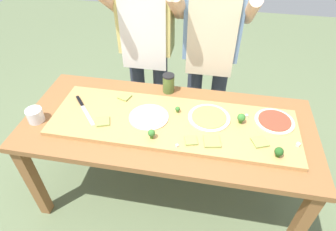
{
  "coord_description": "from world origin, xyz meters",
  "views": [
    {
      "loc": [
        0.24,
        -1.32,
        1.98
      ],
      "look_at": [
        0.01,
        -0.04,
        0.83
      ],
      "focal_mm": 30.4,
      "sensor_mm": 36.0,
      "label": 1
    }
  ],
  "objects_px": {
    "chefs_knife": "(83,106)",
    "broccoli_floret_front_right": "(279,152)",
    "broccoli_floret_center_right": "(241,118)",
    "cook_left": "(146,38)",
    "flour_cup": "(35,116)",
    "broccoli_floret_back_mid": "(151,133)",
    "pizza_slice_near_right": "(260,142)",
    "cheese_crumble_c": "(298,145)",
    "pizza_slice_far_left": "(212,141)",
    "pizza_whole_cheese_artichoke": "(149,117)",
    "pizza_slice_near_left": "(125,97)",
    "prep_table": "(168,132)",
    "pizza_slice_center": "(191,141)",
    "pizza_whole_tomato_red": "(274,121)",
    "cheese_crumble_b": "(177,146)",
    "cheese_crumble_a": "(246,116)",
    "pizza_slice_far_right": "(103,122)",
    "broccoli_floret_front_left": "(178,109)",
    "cook_right": "(211,44)",
    "pizza_whole_pesto_green": "(209,117)",
    "sauce_jar": "(168,83)"
  },
  "relations": [
    {
      "from": "cheese_crumble_a",
      "to": "cook_left",
      "type": "distance_m",
      "value": 0.95
    },
    {
      "from": "cook_right",
      "to": "cook_left",
      "type": "bearing_deg",
      "value": 180.0
    },
    {
      "from": "cheese_crumble_c",
      "to": "flour_cup",
      "type": "relative_size",
      "value": 0.19
    },
    {
      "from": "broccoli_floret_center_right",
      "to": "cook_left",
      "type": "height_order",
      "value": "cook_left"
    },
    {
      "from": "pizza_slice_center",
      "to": "pizza_whole_tomato_red",
      "type": "bearing_deg",
      "value": 27.86
    },
    {
      "from": "pizza_whole_pesto_green",
      "to": "cheese_crumble_b",
      "type": "xyz_separation_m",
      "value": [
        -0.16,
        -0.28,
        -0.0
      ]
    },
    {
      "from": "cook_left",
      "to": "cook_right",
      "type": "distance_m",
      "value": 0.49
    },
    {
      "from": "broccoli_floret_front_right",
      "to": "pizza_slice_center",
      "type": "bearing_deg",
      "value": 176.79
    },
    {
      "from": "chefs_knife",
      "to": "cook_right",
      "type": "relative_size",
      "value": 0.16
    },
    {
      "from": "prep_table",
      "to": "pizza_whole_pesto_green",
      "type": "height_order",
      "value": "pizza_whole_pesto_green"
    },
    {
      "from": "pizza_slice_near_left",
      "to": "flour_cup",
      "type": "xyz_separation_m",
      "value": [
        -0.5,
        -0.3,
        0.01
      ]
    },
    {
      "from": "broccoli_floret_back_mid",
      "to": "cook_left",
      "type": "height_order",
      "value": "cook_left"
    },
    {
      "from": "pizza_slice_far_right",
      "to": "broccoli_floret_front_right",
      "type": "bearing_deg",
      "value": -4.96
    },
    {
      "from": "broccoli_floret_front_right",
      "to": "pizza_whole_pesto_green",
      "type": "bearing_deg",
      "value": 147.86
    },
    {
      "from": "prep_table",
      "to": "cook_right",
      "type": "bearing_deg",
      "value": 71.3
    },
    {
      "from": "broccoli_floret_center_right",
      "to": "sauce_jar",
      "type": "relative_size",
      "value": 0.48
    },
    {
      "from": "chefs_knife",
      "to": "broccoli_floret_front_right",
      "type": "bearing_deg",
      "value": -9.78
    },
    {
      "from": "pizza_whole_tomato_red",
      "to": "pizza_slice_near_right",
      "type": "distance_m",
      "value": 0.23
    },
    {
      "from": "broccoli_floret_front_left",
      "to": "broccoli_floret_front_right",
      "type": "relative_size",
      "value": 0.68
    },
    {
      "from": "broccoli_floret_front_left",
      "to": "cheese_crumble_b",
      "type": "distance_m",
      "value": 0.31
    },
    {
      "from": "pizza_whole_tomato_red",
      "to": "broccoli_floret_back_mid",
      "type": "height_order",
      "value": "broccoli_floret_back_mid"
    },
    {
      "from": "prep_table",
      "to": "pizza_slice_far_right",
      "type": "xyz_separation_m",
      "value": [
        -0.39,
        -0.1,
        0.12
      ]
    },
    {
      "from": "sauce_jar",
      "to": "chefs_knife",
      "type": "bearing_deg",
      "value": -149.36
    },
    {
      "from": "cheese_crumble_c",
      "to": "cook_left",
      "type": "relative_size",
      "value": 0.01
    },
    {
      "from": "pizza_whole_pesto_green",
      "to": "cheese_crumble_c",
      "type": "distance_m",
      "value": 0.54
    },
    {
      "from": "pizza_slice_far_right",
      "to": "pizza_slice_far_left",
      "type": "xyz_separation_m",
      "value": [
        0.68,
        -0.05,
        0.0
      ]
    },
    {
      "from": "prep_table",
      "to": "cheese_crumble_b",
      "type": "height_order",
      "value": "cheese_crumble_b"
    },
    {
      "from": "broccoli_floret_center_right",
      "to": "broccoli_floret_front_right",
      "type": "distance_m",
      "value": 0.32
    },
    {
      "from": "prep_table",
      "to": "chefs_knife",
      "type": "relative_size",
      "value": 7.11
    },
    {
      "from": "cheese_crumble_c",
      "to": "flour_cup",
      "type": "xyz_separation_m",
      "value": [
        -1.61,
        -0.04,
        0.0
      ]
    },
    {
      "from": "pizza_whole_pesto_green",
      "to": "sauce_jar",
      "type": "relative_size",
      "value": 1.91
    },
    {
      "from": "broccoli_floret_center_right",
      "to": "chefs_knife",
      "type": "bearing_deg",
      "value": -178.31
    },
    {
      "from": "pizza_slice_center",
      "to": "pizza_slice_near_right",
      "type": "distance_m",
      "value": 0.4
    },
    {
      "from": "cheese_crumble_a",
      "to": "cheese_crumble_b",
      "type": "bearing_deg",
      "value": -139.75
    },
    {
      "from": "chefs_knife",
      "to": "cheese_crumble_c",
      "type": "relative_size",
      "value": 13.12
    },
    {
      "from": "pizza_slice_center",
      "to": "broccoli_floret_front_left",
      "type": "relative_size",
      "value": 1.64
    },
    {
      "from": "pizza_slice_near_right",
      "to": "cheese_crumble_c",
      "type": "bearing_deg",
      "value": 3.64
    },
    {
      "from": "pizza_whole_cheese_artichoke",
      "to": "cook_right",
      "type": "bearing_deg",
      "value": 62.44
    },
    {
      "from": "cheese_crumble_a",
      "to": "cook_right",
      "type": "height_order",
      "value": "cook_right"
    },
    {
      "from": "broccoli_floret_back_mid",
      "to": "chefs_knife",
      "type": "bearing_deg",
      "value": 158.89
    },
    {
      "from": "pizza_whole_cheese_artichoke",
      "to": "cheese_crumble_a",
      "type": "distance_m",
      "value": 0.63
    },
    {
      "from": "pizza_whole_cheese_artichoke",
      "to": "broccoli_floret_back_mid",
      "type": "distance_m",
      "value": 0.18
    },
    {
      "from": "prep_table",
      "to": "pizza_whole_cheese_artichoke",
      "type": "relative_size",
      "value": 7.35
    },
    {
      "from": "cheese_crumble_a",
      "to": "cheese_crumble_c",
      "type": "height_order",
      "value": "cheese_crumble_c"
    },
    {
      "from": "pizza_slice_far_left",
      "to": "pizza_whole_cheese_artichoke",
      "type": "bearing_deg",
      "value": 160.88
    },
    {
      "from": "pizza_slice_near_right",
      "to": "broccoli_floret_center_right",
      "type": "xyz_separation_m",
      "value": [
        -0.11,
        0.16,
        0.03
      ]
    },
    {
      "from": "flour_cup",
      "to": "broccoli_floret_back_mid",
      "type": "bearing_deg",
      "value": -3.47
    },
    {
      "from": "prep_table",
      "to": "broccoli_floret_center_right",
      "type": "xyz_separation_m",
      "value": [
        0.45,
        0.05,
        0.16
      ]
    },
    {
      "from": "pizza_slice_near_left",
      "to": "broccoli_floret_front_left",
      "type": "distance_m",
      "value": 0.4
    },
    {
      "from": "broccoli_floret_center_right",
      "to": "flour_cup",
      "type": "distance_m",
      "value": 1.3
    }
  ]
}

